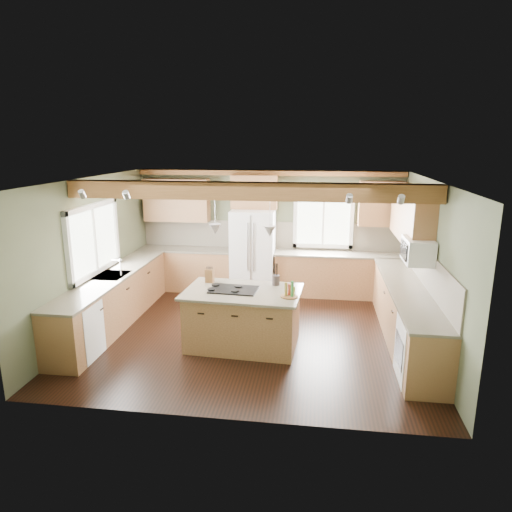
# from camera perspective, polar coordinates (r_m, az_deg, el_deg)

# --- Properties ---
(floor) EXTENTS (5.60, 5.60, 0.00)m
(floor) POSITION_cam_1_polar(r_m,az_deg,el_deg) (7.90, -0.39, -9.62)
(floor) COLOR black
(floor) RESTS_ON ground
(ceiling) EXTENTS (5.60, 5.60, 0.00)m
(ceiling) POSITION_cam_1_polar(r_m,az_deg,el_deg) (7.25, -0.42, 9.54)
(ceiling) COLOR silver
(ceiling) RESTS_ON wall_back
(wall_back) EXTENTS (5.60, 0.00, 5.60)m
(wall_back) POSITION_cam_1_polar(r_m,az_deg,el_deg) (9.89, 1.67, 3.18)
(wall_back) COLOR #4B513A
(wall_back) RESTS_ON ground
(wall_left) EXTENTS (0.00, 5.00, 5.00)m
(wall_left) POSITION_cam_1_polar(r_m,az_deg,el_deg) (8.33, -19.83, 0.24)
(wall_left) COLOR #4B513A
(wall_left) RESTS_ON ground
(wall_right) EXTENTS (0.00, 5.00, 5.00)m
(wall_right) POSITION_cam_1_polar(r_m,az_deg,el_deg) (7.60, 20.98, -1.15)
(wall_right) COLOR #4B513A
(wall_right) RESTS_ON ground
(ceiling_beam) EXTENTS (5.55, 0.26, 0.26)m
(ceiling_beam) POSITION_cam_1_polar(r_m,az_deg,el_deg) (6.79, -1.00, 8.12)
(ceiling_beam) COLOR brown
(ceiling_beam) RESTS_ON ceiling
(soffit_trim) EXTENTS (5.55, 0.20, 0.10)m
(soffit_trim) POSITION_cam_1_polar(r_m,az_deg,el_deg) (9.63, 1.66, 10.33)
(soffit_trim) COLOR brown
(soffit_trim) RESTS_ON ceiling
(backsplash_back) EXTENTS (5.58, 0.03, 0.58)m
(backsplash_back) POSITION_cam_1_polar(r_m,az_deg,el_deg) (9.89, 1.66, 2.66)
(backsplash_back) COLOR brown
(backsplash_back) RESTS_ON wall_back
(backsplash_right) EXTENTS (0.03, 3.70, 0.58)m
(backsplash_right) POSITION_cam_1_polar(r_m,az_deg,el_deg) (7.67, 20.73, -1.70)
(backsplash_right) COLOR brown
(backsplash_right) RESTS_ON wall_right
(base_cab_back_left) EXTENTS (2.02, 0.60, 0.88)m
(base_cab_back_left) POSITION_cam_1_polar(r_m,az_deg,el_deg) (10.15, -8.65, -1.68)
(base_cab_back_left) COLOR brown
(base_cab_back_left) RESTS_ON floor
(counter_back_left) EXTENTS (2.06, 0.64, 0.04)m
(counter_back_left) POSITION_cam_1_polar(r_m,az_deg,el_deg) (10.03, -8.75, 0.85)
(counter_back_left) COLOR #4F483A
(counter_back_left) RESTS_ON base_cab_back_left
(base_cab_back_right) EXTENTS (2.62, 0.60, 0.88)m
(base_cab_back_right) POSITION_cam_1_polar(r_m,az_deg,el_deg) (9.76, 10.18, -2.39)
(base_cab_back_right) COLOR brown
(base_cab_back_right) RESTS_ON floor
(counter_back_right) EXTENTS (2.66, 0.64, 0.04)m
(counter_back_right) POSITION_cam_1_polar(r_m,az_deg,el_deg) (9.64, 10.30, 0.23)
(counter_back_right) COLOR #4F483A
(counter_back_right) RESTS_ON base_cab_back_right
(base_cab_left) EXTENTS (0.60, 3.70, 0.88)m
(base_cab_left) POSITION_cam_1_polar(r_m,az_deg,el_deg) (8.48, -17.38, -5.39)
(base_cab_left) COLOR brown
(base_cab_left) RESTS_ON floor
(counter_left) EXTENTS (0.64, 3.74, 0.04)m
(counter_left) POSITION_cam_1_polar(r_m,az_deg,el_deg) (8.34, -17.62, -2.41)
(counter_left) COLOR #4F483A
(counter_left) RESTS_ON base_cab_left
(base_cab_right) EXTENTS (0.60, 3.70, 0.88)m
(base_cab_right) POSITION_cam_1_polar(r_m,az_deg,el_deg) (7.85, 18.19, -7.06)
(base_cab_right) COLOR brown
(base_cab_right) RESTS_ON floor
(counter_right) EXTENTS (0.64, 3.74, 0.04)m
(counter_right) POSITION_cam_1_polar(r_m,az_deg,el_deg) (7.70, 18.46, -3.86)
(counter_right) COLOR #4F483A
(counter_right) RESTS_ON base_cab_right
(upper_cab_back_left) EXTENTS (1.40, 0.35, 0.90)m
(upper_cab_back_left) POSITION_cam_1_polar(r_m,az_deg,el_deg) (10.02, -9.88, 6.89)
(upper_cab_back_left) COLOR brown
(upper_cab_back_left) RESTS_ON wall_back
(upper_cab_over_fridge) EXTENTS (0.96, 0.35, 0.70)m
(upper_cab_over_fridge) POSITION_cam_1_polar(r_m,az_deg,el_deg) (9.63, -0.20, 8.01)
(upper_cab_over_fridge) COLOR brown
(upper_cab_over_fridge) RESTS_ON wall_back
(upper_cab_right) EXTENTS (0.35, 2.20, 0.90)m
(upper_cab_right) POSITION_cam_1_polar(r_m,az_deg,el_deg) (8.30, 18.84, 4.85)
(upper_cab_right) COLOR brown
(upper_cab_right) RESTS_ON wall_right
(upper_cab_back_corner) EXTENTS (0.90, 0.35, 0.90)m
(upper_cab_back_corner) POSITION_cam_1_polar(r_m,az_deg,el_deg) (9.64, 15.39, 6.31)
(upper_cab_back_corner) COLOR brown
(upper_cab_back_corner) RESTS_ON wall_back
(window_left) EXTENTS (0.04, 1.60, 1.05)m
(window_left) POSITION_cam_1_polar(r_m,az_deg,el_deg) (8.31, -19.70, 1.99)
(window_left) COLOR white
(window_left) RESTS_ON wall_left
(window_back) EXTENTS (1.10, 0.04, 1.00)m
(window_back) POSITION_cam_1_polar(r_m,az_deg,el_deg) (9.77, 8.41, 4.39)
(window_back) COLOR white
(window_back) RESTS_ON wall_back
(sink) EXTENTS (0.50, 0.65, 0.03)m
(sink) POSITION_cam_1_polar(r_m,az_deg,el_deg) (8.34, -17.62, -2.38)
(sink) COLOR #262628
(sink) RESTS_ON counter_left
(faucet) EXTENTS (0.02, 0.02, 0.28)m
(faucet) POSITION_cam_1_polar(r_m,az_deg,el_deg) (8.23, -16.56, -1.47)
(faucet) COLOR #B2B2B7
(faucet) RESTS_ON sink
(dishwasher) EXTENTS (0.60, 0.60, 0.84)m
(dishwasher) POSITION_cam_1_polar(r_m,az_deg,el_deg) (7.41, -21.55, -8.72)
(dishwasher) COLOR white
(dishwasher) RESTS_ON floor
(oven) EXTENTS (0.60, 0.72, 0.84)m
(oven) POSITION_cam_1_polar(r_m,az_deg,el_deg) (6.67, 20.04, -11.14)
(oven) COLOR white
(oven) RESTS_ON floor
(microwave) EXTENTS (0.40, 0.70, 0.38)m
(microwave) POSITION_cam_1_polar(r_m,az_deg,el_deg) (7.45, 19.58, 0.65)
(microwave) COLOR white
(microwave) RESTS_ON wall_right
(pendant_left) EXTENTS (0.18, 0.18, 0.16)m
(pendant_left) POSITION_cam_1_polar(r_m,az_deg,el_deg) (7.00, -5.13, 3.36)
(pendant_left) COLOR #B2B2B7
(pendant_left) RESTS_ON ceiling
(pendant_right) EXTENTS (0.18, 0.18, 0.16)m
(pendant_right) POSITION_cam_1_polar(r_m,az_deg,el_deg) (6.81, 1.73, 3.11)
(pendant_right) COLOR #B2B2B7
(pendant_right) RESTS_ON ceiling
(refrigerator) EXTENTS (0.90, 0.74, 1.80)m
(refrigerator) POSITION_cam_1_polar(r_m,az_deg,el_deg) (9.64, -0.36, 0.47)
(refrigerator) COLOR white
(refrigerator) RESTS_ON floor
(island) EXTENTS (1.75, 1.13, 0.88)m
(island) POSITION_cam_1_polar(r_m,az_deg,el_deg) (7.30, -1.66, -7.92)
(island) COLOR brown
(island) RESTS_ON floor
(island_top) EXTENTS (1.87, 1.25, 0.04)m
(island_top) POSITION_cam_1_polar(r_m,az_deg,el_deg) (7.14, -1.68, -4.50)
(island_top) COLOR #4F483A
(island_top) RESTS_ON island
(cooktop) EXTENTS (0.76, 0.53, 0.02)m
(cooktop) POSITION_cam_1_polar(r_m,az_deg,el_deg) (7.16, -2.79, -4.20)
(cooktop) COLOR black
(cooktop) RESTS_ON island_top
(knife_block) EXTENTS (0.14, 0.11, 0.22)m
(knife_block) POSITION_cam_1_polar(r_m,az_deg,el_deg) (7.56, -5.81, -2.47)
(knife_block) COLOR brown
(knife_block) RESTS_ON island_top
(utensil_crock) EXTENTS (0.12, 0.12, 0.16)m
(utensil_crock) POSITION_cam_1_polar(r_m,az_deg,el_deg) (7.39, 2.50, -3.03)
(utensil_crock) COLOR #3B342F
(utensil_crock) RESTS_ON island_top
(bottle_tray) EXTENTS (0.28, 0.28, 0.24)m
(bottle_tray) POSITION_cam_1_polar(r_m,az_deg,el_deg) (6.83, 4.19, -4.17)
(bottle_tray) COLOR brown
(bottle_tray) RESTS_ON island_top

